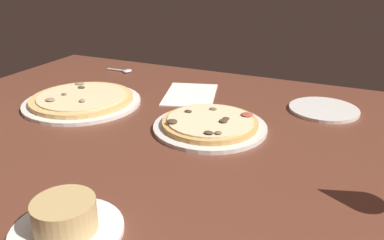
% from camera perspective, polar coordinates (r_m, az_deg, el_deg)
% --- Properties ---
extents(dining_table, '(1.50, 1.10, 0.04)m').
position_cam_1_polar(dining_table, '(0.95, -2.65, -3.16)').
color(dining_table, brown).
rests_on(dining_table, ground).
extents(pizza_main, '(0.28, 0.28, 0.03)m').
position_cam_1_polar(pizza_main, '(0.96, 2.60, -0.64)').
color(pizza_main, silver).
rests_on(pizza_main, dining_table).
extents(pizza_side, '(0.33, 0.33, 0.03)m').
position_cam_1_polar(pizza_side, '(1.16, -15.50, 2.77)').
color(pizza_side, silver).
rests_on(pizza_side, dining_table).
extents(ramekin_on_saucer, '(0.17, 0.17, 0.06)m').
position_cam_1_polar(ramekin_on_saucer, '(0.64, -17.71, -13.65)').
color(ramekin_on_saucer, white).
rests_on(ramekin_on_saucer, dining_table).
extents(side_plate, '(0.19, 0.19, 0.01)m').
position_cam_1_polar(side_plate, '(1.13, 18.41, 1.45)').
color(side_plate, silver).
rests_on(side_plate, dining_table).
extents(paper_menu, '(0.20, 0.25, 0.00)m').
position_cam_1_polar(paper_menu, '(1.20, -0.23, 3.68)').
color(paper_menu, white).
rests_on(paper_menu, dining_table).
extents(spoon, '(0.10, 0.04, 0.01)m').
position_cam_1_polar(spoon, '(1.46, -9.63, 7.00)').
color(spoon, silver).
rests_on(spoon, dining_table).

